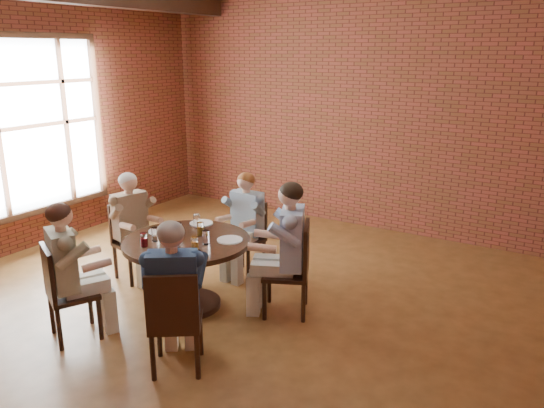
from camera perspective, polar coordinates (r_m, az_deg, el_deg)
The scene contains 28 objects.
floor at distance 5.63m, azimuth -6.84°, elevation -11.47°, with size 7.00×7.00×0.00m, color #955F2E.
wall_back at distance 8.06m, azimuth 8.60°, elevation 9.59°, with size 7.00×7.00×0.00m, color brown.
wall_left at distance 7.55m, azimuth -27.19°, elevation 7.55°, with size 7.00×7.00×0.00m, color brown.
window at distance 7.71m, azimuth -24.34°, elevation 7.67°, with size 0.10×2.16×2.36m.
dining_table at distance 5.56m, azimuth -9.06°, elevation -5.94°, with size 1.30×1.30×0.75m.
chair_a at distance 5.38m, azimuth 2.47°, elevation -6.63°, with size 0.60×0.60×0.96m.
diner_a at distance 5.32m, azimuth 1.51°, elevation -4.90°, with size 0.55×0.68×1.38m, color #4169AA, non-canonical shape.
chair_b at distance 6.35m, azimuth -2.53°, elevation -3.29°, with size 0.40×0.40×0.89m.
diner_b at distance 6.25m, azimuth -2.95°, elevation -2.30°, with size 0.48×0.59×1.25m, color gray, non-canonical shape.
chair_c at distance 6.45m, azimuth -14.97°, elevation -3.48°, with size 0.47×0.47×0.90m.
diner_c at distance 6.34m, azimuth -14.71°, elevation -2.44°, with size 0.49×0.60×1.27m, color brown, non-canonical shape.
chair_d at distance 5.27m, azimuth -21.58°, elevation -8.53°, with size 0.56×0.56×0.93m.
diner_d at distance 5.22m, azimuth -20.86°, elevation -6.85°, with size 0.52×0.63×1.31m, color #B3A18D, non-canonical shape.
chair_e at distance 4.49m, azimuth -10.43°, elevation -12.00°, with size 0.59×0.59×0.93m.
diner_e at distance 4.49m, azimuth -10.41°, elevation -9.77°, with size 0.52×0.64×1.32m, color navy, non-canonical shape.
plate_a at distance 5.40m, azimuth -4.57°, elevation -3.87°, with size 0.26×0.26×0.01m, color white.
plate_b at distance 5.94m, azimuth -7.62°, elevation -2.08°, with size 0.26×0.26×0.01m, color white.
plate_c at distance 5.77m, azimuth -11.86°, elevation -2.84°, with size 0.26×0.26×0.01m, color white.
plate_d at distance 5.00m, azimuth -9.40°, elevation -5.71°, with size 0.26×0.26×0.01m, color white.
glass_a at distance 5.31m, azimuth -7.11°, elevation -3.57°, with size 0.07×0.07×0.14m, color white.
glass_b at distance 5.57m, azimuth -7.71°, elevation -2.66°, with size 0.07×0.07×0.14m, color white.
glass_c at distance 5.83m, azimuth -8.11°, elevation -1.80°, with size 0.07×0.07×0.14m, color white.
glass_d at distance 5.57m, azimuth -9.98°, elevation -2.76°, with size 0.07×0.07×0.14m, color white.
glass_e at distance 5.48m, azimuth -12.46°, elevation -3.20°, with size 0.07×0.07×0.14m, color white.
glass_f at distance 5.35m, azimuth -13.62°, elevation -3.76°, with size 0.07×0.07×0.14m, color white.
glass_g at distance 5.28m, azimuth -10.40°, elevation -3.85°, with size 0.07×0.07×0.14m, color white.
glass_h at distance 5.15m, azimuth -8.32°, elevation -4.25°, with size 0.07×0.07×0.14m, color white.
smartphone at distance 5.12m, azimuth -8.40°, elevation -5.19°, with size 0.08×0.15×0.01m, color black.
Camera 1 is at (3.17, -3.86, 2.61)m, focal length 35.00 mm.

